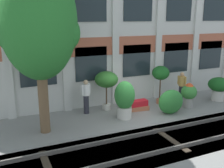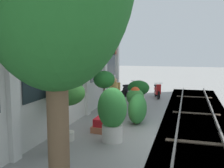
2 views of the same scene
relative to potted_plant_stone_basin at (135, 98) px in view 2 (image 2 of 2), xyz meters
The scene contains 14 objects.
ground_plane 3.30m from the potted_plant_stone_basin, behind, with size 80.00×80.00×0.00m, color gray.
apartment_facade 5.18m from the potted_plant_stone_basin, 143.41° to the left, with size 15.94×0.64×8.24m.
rail_tracks 4.25m from the potted_plant_stone_basin, 139.98° to the right, with size 23.58×2.80×0.43m.
potted_plant_stone_basin is the anchor object (origin of this frame).
potted_plant_ribbed_drum 2.32m from the potted_plant_stone_basin, ahead, with size 1.17×1.17×1.30m.
potted_plant_square_trough 2.72m from the potted_plant_stone_basin, 164.93° to the left, with size 1.13×0.59×0.50m.
potted_plant_glazed_jar 3.67m from the potted_plant_stone_basin, behind, with size 0.93×0.93×1.75m.
potted_plant_tall_urn 1.73m from the potted_plant_stone_basin, 130.37° to the left, with size 0.91×0.91×2.05m.
potted_plant_low_pan 4.27m from the potted_plant_stone_basin, 160.24° to the left, with size 1.15×1.15×1.95m.
scooter_near_curb 4.67m from the potted_plant_stone_basin, ahead, with size 1.34×0.65×0.98m.
scooter_second_parked 4.69m from the potted_plant_stone_basin, 16.12° to the left, with size 1.19×0.87×0.98m.
resident_by_doorway 5.23m from the potted_plant_stone_basin, 165.45° to the left, with size 0.50×0.34×1.66m.
resident_watching_tracks 1.12m from the potted_plant_stone_basin, 70.72° to the left, with size 0.34×0.50×1.61m.
topiary_hedge 1.44m from the potted_plant_stone_basin, 164.95° to the right, with size 1.27×0.70×1.18m, color #2D7A33.
Camera 2 is at (-8.26, -1.79, 2.91)m, focal length 42.00 mm.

